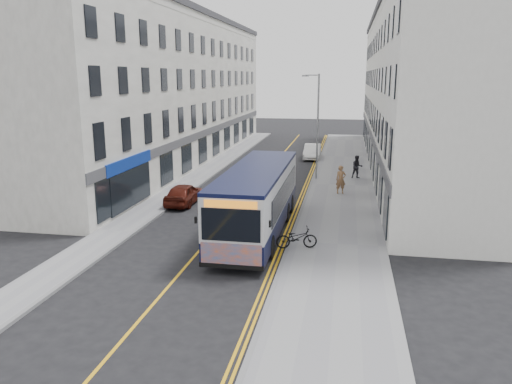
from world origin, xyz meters
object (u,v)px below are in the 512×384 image
at_px(pedestrian_near, 341,180).
at_px(bicycle, 297,238).
at_px(city_bus, 257,198).
at_px(car_white, 312,152).
at_px(car_maroon, 184,194).
at_px(streetlamp, 317,123).
at_px(pedestrian_far, 357,167).

bearing_deg(pedestrian_near, bicycle, -115.55).
bearing_deg(city_bus, car_white, 87.51).
relative_size(city_bus, car_maroon, 2.97).
relative_size(car_white, car_maroon, 1.09).
height_order(bicycle, pedestrian_near, pedestrian_near).
xyz_separation_m(city_bus, car_maroon, (-5.55, 4.94, -1.18)).
height_order(streetlamp, city_bus, streetlamp).
height_order(streetlamp, bicycle, streetlamp).
relative_size(pedestrian_near, pedestrian_far, 1.07).
bearing_deg(bicycle, pedestrian_near, -24.20).
relative_size(bicycle, car_maroon, 0.48).
bearing_deg(bicycle, city_bus, 29.27).
height_order(city_bus, car_maroon, city_bus).
height_order(streetlamp, car_white, streetlamp).
height_order(pedestrian_far, car_maroon, pedestrian_far).
bearing_deg(car_maroon, car_white, -108.02).
bearing_deg(bicycle, car_maroon, 31.85).
bearing_deg(city_bus, bicycle, -45.36).
relative_size(streetlamp, pedestrian_far, 4.51).
xyz_separation_m(bicycle, pedestrian_far, (2.93, 16.83, 0.39)).
xyz_separation_m(bicycle, pedestrian_near, (1.78, 11.44, 0.45)).
distance_m(city_bus, car_maroon, 7.53).
xyz_separation_m(car_white, car_maroon, (-6.60, -19.02, -0.04)).
bearing_deg(car_maroon, pedestrian_near, -155.10).
distance_m(pedestrian_near, car_white, 15.10).
relative_size(pedestrian_near, car_maroon, 0.48).
bearing_deg(car_maroon, city_bus, 139.43).
height_order(pedestrian_near, car_white, pedestrian_near).
distance_m(pedestrian_far, car_maroon, 14.41).
xyz_separation_m(city_bus, pedestrian_far, (5.18, 14.55, -0.85)).
bearing_deg(pedestrian_near, car_maroon, -172.92).
bearing_deg(car_maroon, bicycle, 138.32).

